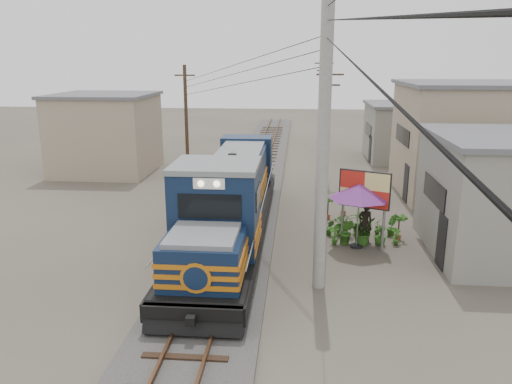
# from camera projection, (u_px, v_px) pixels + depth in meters

# --- Properties ---
(ground) EXTENTS (120.00, 120.00, 0.00)m
(ground) POSITION_uv_depth(u_px,v_px,m) (218.00, 276.00, 17.54)
(ground) COLOR #473F35
(ground) RESTS_ON ground
(ballast) EXTENTS (3.60, 70.00, 0.16)m
(ballast) POSITION_uv_depth(u_px,v_px,m) (247.00, 198.00, 27.14)
(ballast) COLOR #595651
(ballast) RESTS_ON ground
(track) EXTENTS (1.15, 70.00, 0.12)m
(track) POSITION_uv_depth(u_px,v_px,m) (247.00, 194.00, 27.10)
(track) COLOR #51331E
(track) RESTS_ON ground
(locomotive) EXTENTS (2.91, 15.83, 3.92)m
(locomotive) POSITION_uv_depth(u_px,v_px,m) (231.00, 201.00, 20.62)
(locomotive) COLOR black
(locomotive) RESTS_ON ground
(utility_pole_main) EXTENTS (0.40, 0.40, 10.00)m
(utility_pole_main) POSITION_uv_depth(u_px,v_px,m) (323.00, 139.00, 15.48)
(utility_pole_main) COLOR #9E9B93
(utility_pole_main) RESTS_ON ground
(wooden_pole_mid) EXTENTS (1.60, 0.24, 7.00)m
(wooden_pole_mid) POSITION_uv_depth(u_px,v_px,m) (328.00, 123.00, 29.69)
(wooden_pole_mid) COLOR #4C3826
(wooden_pole_mid) RESTS_ON ground
(wooden_pole_far) EXTENTS (1.60, 0.24, 7.50)m
(wooden_pole_far) POSITION_uv_depth(u_px,v_px,m) (323.00, 100.00, 43.07)
(wooden_pole_far) COLOR #4C3826
(wooden_pole_far) RESTS_ON ground
(wooden_pole_left) EXTENTS (1.60, 0.24, 7.00)m
(wooden_pole_left) POSITION_uv_depth(u_px,v_px,m) (186.00, 114.00, 34.31)
(wooden_pole_left) COLOR #4C3826
(wooden_pole_left) RESTS_ON ground
(power_lines) EXTENTS (9.65, 19.00, 3.30)m
(power_lines) POSITION_uv_depth(u_px,v_px,m) (240.00, 55.00, 23.76)
(power_lines) COLOR black
(power_lines) RESTS_ON ground
(shophouse_mid) EXTENTS (8.40, 7.35, 6.20)m
(shophouse_mid) POSITION_uv_depth(u_px,v_px,m) (477.00, 140.00, 27.27)
(shophouse_mid) COLOR gray
(shophouse_mid) RESTS_ON ground
(shophouse_back) EXTENTS (6.30, 6.30, 4.20)m
(shophouse_back) POSITION_uv_depth(u_px,v_px,m) (409.00, 132.00, 37.27)
(shophouse_back) COLOR gray
(shophouse_back) RESTS_ON ground
(shophouse_left) EXTENTS (6.30, 6.30, 5.20)m
(shophouse_left) POSITION_uv_depth(u_px,v_px,m) (106.00, 133.00, 33.07)
(shophouse_left) COLOR gray
(shophouse_left) RESTS_ON ground
(billboard) EXTENTS (1.93, 0.94, 3.18)m
(billboard) POSITION_uv_depth(u_px,v_px,m) (364.00, 192.00, 19.63)
(billboard) COLOR #99999E
(billboard) RESTS_ON ground
(market_umbrella) EXTENTS (2.43, 2.43, 2.66)m
(market_umbrella) POSITION_uv_depth(u_px,v_px,m) (359.00, 192.00, 19.63)
(market_umbrella) COLOR black
(market_umbrella) RESTS_ON ground
(vendor) EXTENTS (0.67, 0.50, 1.69)m
(vendor) POSITION_uv_depth(u_px,v_px,m) (365.00, 223.00, 20.60)
(vendor) COLOR black
(vendor) RESTS_ON ground
(plant_nursery) EXTENTS (3.06, 2.27, 1.12)m
(plant_nursery) POSITION_uv_depth(u_px,v_px,m) (357.00, 228.00, 20.93)
(plant_nursery) COLOR #2E631C
(plant_nursery) RESTS_ON ground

